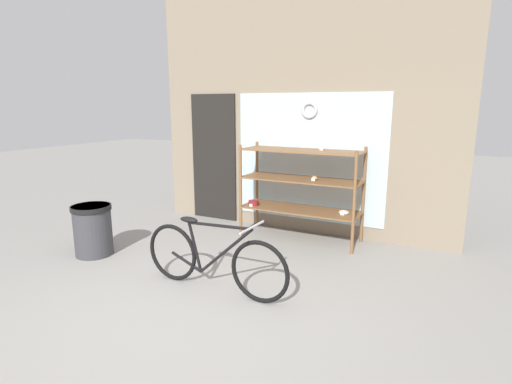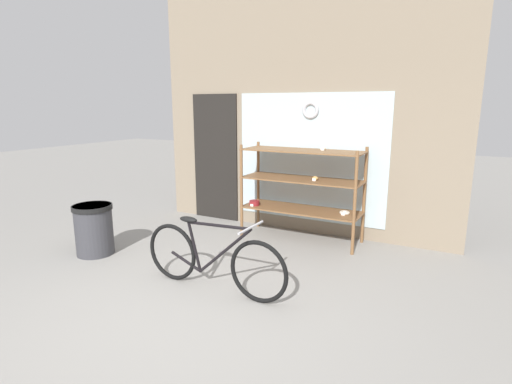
{
  "view_description": "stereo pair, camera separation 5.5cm",
  "coord_description": "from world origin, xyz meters",
  "views": [
    {
      "loc": [
        2.2,
        -2.69,
        1.92
      ],
      "look_at": [
        0.11,
        1.4,
        0.92
      ],
      "focal_mm": 28.0,
      "sensor_mm": 36.0,
      "label": 1
    },
    {
      "loc": [
        2.25,
        -2.66,
        1.92
      ],
      "look_at": [
        0.11,
        1.4,
        0.92
      ],
      "focal_mm": 28.0,
      "sensor_mm": 36.0,
      "label": 2
    }
  ],
  "objects": [
    {
      "name": "ground_plane",
      "position": [
        0.0,
        0.0,
        0.0
      ],
      "size": [
        30.0,
        30.0,
        0.0
      ],
      "primitive_type": "plane",
      "color": "gray"
    },
    {
      "name": "trash_bin",
      "position": [
        -1.94,
        0.76,
        0.36
      ],
      "size": [
        0.5,
        0.5,
        0.66
      ],
      "color": "#38383D",
      "rests_on": "ground_plane"
    },
    {
      "name": "bicycle",
      "position": [
        0.01,
        0.6,
        0.35
      ],
      "size": [
        1.74,
        0.46,
        0.78
      ],
      "rotation": [
        0.0,
        0.0,
        -0.03
      ],
      "color": "black",
      "rests_on": "ground_plane"
    },
    {
      "name": "storefront_facade",
      "position": [
        -0.04,
        3.0,
        1.84
      ],
      "size": [
        4.73,
        0.13,
        3.8
      ],
      "color": "gray",
      "rests_on": "ground_plane"
    },
    {
      "name": "display_case",
      "position": [
        0.22,
        2.57,
        0.83
      ],
      "size": [
        1.71,
        0.58,
        1.37
      ],
      "color": "brown",
      "rests_on": "ground_plane"
    }
  ]
}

